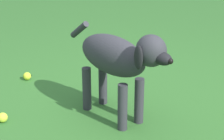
% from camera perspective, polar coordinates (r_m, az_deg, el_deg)
% --- Properties ---
extents(ground, '(14.00, 14.00, 0.00)m').
position_cam_1_polar(ground, '(2.42, 0.93, -8.84)').
color(ground, '#2D6026').
extents(dog, '(0.79, 0.63, 0.64)m').
position_cam_1_polar(dog, '(2.36, 0.88, 1.76)').
color(dog, '#2D2D33').
rests_on(dog, ground).
extents(tennis_ball_1, '(0.07, 0.07, 0.07)m').
position_cam_1_polar(tennis_ball_1, '(2.57, -16.42, -6.99)').
color(tennis_ball_1, '#C0D635').
rests_on(tennis_ball_1, ground).
extents(tennis_ball_2, '(0.07, 0.07, 0.07)m').
position_cam_1_polar(tennis_ball_2, '(3.21, -12.88, -0.92)').
color(tennis_ball_2, '#C1D32E').
rests_on(tennis_ball_2, ground).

